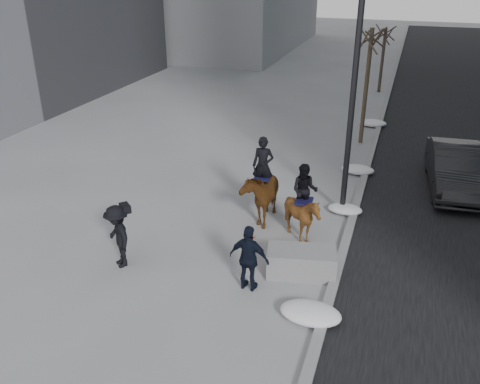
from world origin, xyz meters
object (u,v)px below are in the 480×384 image
(planter, at_px, (301,262))
(car_near, at_px, (455,168))
(mounted_right, at_px, (303,211))
(mounted_left, at_px, (261,190))

(planter, height_order, car_near, car_near)
(car_near, distance_m, mounted_right, 6.78)
(car_near, xyz_separation_m, mounted_left, (-5.84, -4.32, 0.20))
(planter, height_order, mounted_left, mounted_left)
(planter, height_order, mounted_right, mounted_right)
(car_near, height_order, mounted_left, mounted_left)
(mounted_left, relative_size, mounted_right, 1.15)
(car_near, height_order, mounted_right, mounted_right)
(mounted_left, height_order, mounted_right, mounted_left)
(planter, bearing_deg, mounted_left, 125.18)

